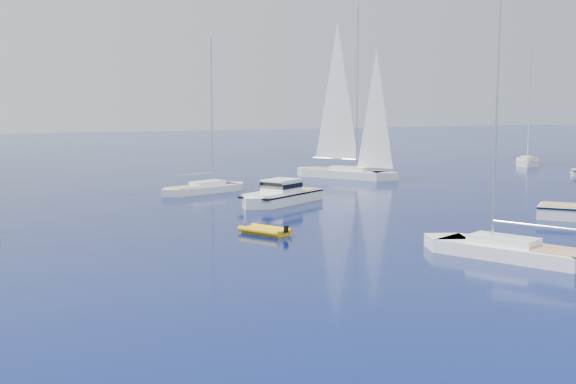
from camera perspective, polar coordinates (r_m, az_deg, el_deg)
name	(u,v)px	position (r m, az deg, el deg)	size (l,w,h in m)	color
motor_cruiser_centre	(280,204)	(60.70, -0.63, -0.91)	(3.02, 9.86, 2.59)	white
sailboat_mid_r	(511,258)	(41.08, 17.02, -4.97)	(2.90, 11.17, 16.42)	white
sailboat_centre	(204,193)	(68.61, -6.55, -0.05)	(2.64, 10.15, 14.92)	white
sailboat_sails_r	(346,178)	(82.36, 4.53, 1.12)	(3.54, 13.60, 19.99)	silver
sailboat_sails_far	(527,165)	(105.14, 18.17, 2.05)	(2.86, 11.01, 16.18)	silver
tender_yellow	(265,234)	(46.48, -1.80, -3.31)	(1.90, 3.42, 0.95)	#ECAE0D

